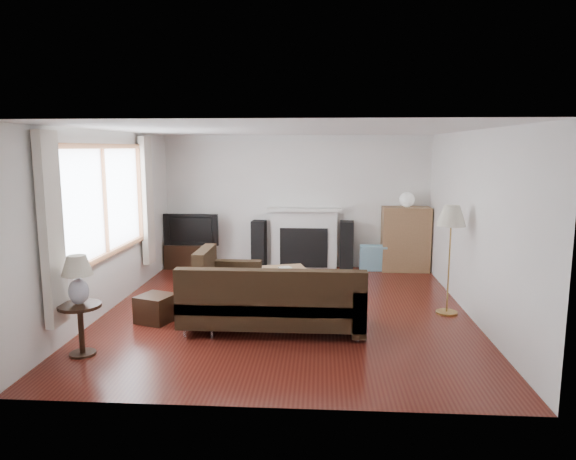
# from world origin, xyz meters

# --- Properties ---
(room) EXTENTS (5.10, 5.60, 2.54)m
(room) POSITION_xyz_m (0.00, 0.00, 1.25)
(room) COLOR #511912
(room) RESTS_ON ground
(window) EXTENTS (0.12, 2.74, 1.54)m
(window) POSITION_xyz_m (-2.45, -0.20, 1.55)
(window) COLOR brown
(window) RESTS_ON room
(curtain_near) EXTENTS (0.10, 0.35, 2.10)m
(curtain_near) POSITION_xyz_m (-2.40, -1.72, 1.40)
(curtain_near) COLOR beige
(curtain_near) RESTS_ON room
(curtain_far) EXTENTS (0.10, 0.35, 2.10)m
(curtain_far) POSITION_xyz_m (-2.40, 1.32, 1.40)
(curtain_far) COLOR beige
(curtain_far) RESTS_ON room
(fireplace) EXTENTS (1.40, 0.26, 1.15)m
(fireplace) POSITION_xyz_m (0.15, 2.64, 0.57)
(fireplace) COLOR white
(fireplace) RESTS_ON room
(tv_stand) EXTENTS (0.91, 0.41, 0.46)m
(tv_stand) POSITION_xyz_m (-2.01, 2.50, 0.23)
(tv_stand) COLOR black
(tv_stand) RESTS_ON ground
(television) EXTENTS (1.03, 0.14, 0.59)m
(television) POSITION_xyz_m (-1.95, 2.50, 0.75)
(television) COLOR black
(television) RESTS_ON tv_stand
(speaker_left) EXTENTS (0.27, 0.32, 0.91)m
(speaker_left) POSITION_xyz_m (-0.70, 2.55, 0.45)
(speaker_left) COLOR black
(speaker_left) RESTS_ON ground
(speaker_right) EXTENTS (0.27, 0.31, 0.91)m
(speaker_right) POSITION_xyz_m (0.95, 2.55, 0.46)
(speaker_right) COLOR black
(speaker_right) RESTS_ON ground
(bookshelf) EXTENTS (0.87, 0.41, 1.19)m
(bookshelf) POSITION_xyz_m (2.04, 2.51, 0.60)
(bookshelf) COLOR olive
(bookshelf) RESTS_ON ground
(globe_lamp) EXTENTS (0.27, 0.27, 0.27)m
(globe_lamp) POSITION_xyz_m (2.04, 2.51, 1.33)
(globe_lamp) COLOR white
(globe_lamp) RESTS_ON bookshelf
(sectional_sofa) EXTENTS (2.46, 1.80, 0.80)m
(sectional_sofa) POSITION_xyz_m (-0.12, -0.77, 0.40)
(sectional_sofa) COLOR black
(sectional_sofa) RESTS_ON ground
(coffee_table) EXTENTS (1.25, 0.91, 0.44)m
(coffee_table) POSITION_xyz_m (-0.30, 0.62, 0.22)
(coffee_table) COLOR #9B714A
(coffee_table) RESTS_ON ground
(footstool) EXTENTS (0.54, 0.54, 0.36)m
(footstool) POSITION_xyz_m (-1.69, -0.57, 0.18)
(footstool) COLOR black
(footstool) RESTS_ON ground
(floor_lamp) EXTENTS (0.46, 0.46, 1.50)m
(floor_lamp) POSITION_xyz_m (2.22, 0.01, 0.75)
(floor_lamp) COLOR #A17A38
(floor_lamp) RESTS_ON ground
(side_table) EXTENTS (0.46, 0.46, 0.58)m
(side_table) POSITION_xyz_m (-2.15, -1.71, 0.29)
(side_table) COLOR black
(side_table) RESTS_ON ground
(table_lamp) EXTENTS (0.33, 0.33, 0.54)m
(table_lamp) POSITION_xyz_m (-2.15, -1.71, 0.85)
(table_lamp) COLOR silver
(table_lamp) RESTS_ON side_table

